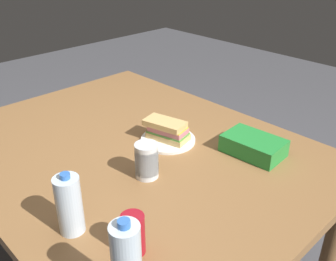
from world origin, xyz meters
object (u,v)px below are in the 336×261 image
object	(u,v)px
plastic_cup_stack	(147,160)
water_bottle_spare	(69,205)
dining_table	(132,164)
soda_can_red	(133,234)
paper_plate	(168,140)
sandwich	(167,130)
chip_bag	(253,146)

from	to	relation	value
plastic_cup_stack	water_bottle_spare	bearing A→B (deg)	99.73
dining_table	plastic_cup_stack	bearing A→B (deg)	156.47
soda_can_red	water_bottle_spare	xyz separation A→B (m)	(0.19, 0.08, 0.03)
dining_table	paper_plate	xyz separation A→B (m)	(-0.07, -0.15, 0.09)
paper_plate	sandwich	bearing A→B (deg)	40.44
paper_plate	water_bottle_spare	size ratio (longest dim) A/B	1.15
dining_table	chip_bag	xyz separation A→B (m)	(-0.37, -0.32, 0.12)
dining_table	sandwich	size ratio (longest dim) A/B	7.82
dining_table	water_bottle_spare	bearing A→B (deg)	121.19
chip_bag	water_bottle_spare	bearing A→B (deg)	77.39
sandwich	plastic_cup_stack	size ratio (longest dim) A/B	1.50
dining_table	soda_can_red	world-z (taller)	soda_can_red
plastic_cup_stack	sandwich	bearing A→B (deg)	-59.35
dining_table	chip_bag	world-z (taller)	chip_bag
soda_can_red	plastic_cup_stack	size ratio (longest dim) A/B	0.93
sandwich	soda_can_red	distance (m)	0.63
dining_table	paper_plate	world-z (taller)	paper_plate
sandwich	chip_bag	bearing A→B (deg)	-150.26
dining_table	chip_bag	size ratio (longest dim) A/B	6.69
dining_table	water_bottle_spare	xyz separation A→B (m)	(-0.26, 0.43, 0.17)
chip_bag	water_bottle_spare	xyz separation A→B (m)	(0.11, 0.75, 0.06)
paper_plate	sandwich	size ratio (longest dim) A/B	1.17
sandwich	plastic_cup_stack	bearing A→B (deg)	120.65
soda_can_red	sandwich	bearing A→B (deg)	-52.11
paper_plate	soda_can_red	size ratio (longest dim) A/B	1.88
chip_bag	water_bottle_spare	distance (m)	0.76
chip_bag	dining_table	bearing A→B (deg)	36.56
soda_can_red	plastic_cup_stack	xyz separation A→B (m)	(0.25, -0.26, 0.00)
dining_table	plastic_cup_stack	size ratio (longest dim) A/B	11.75
sandwich	soda_can_red	world-z (taller)	soda_can_red
paper_plate	sandwich	distance (m)	0.05
plastic_cup_stack	soda_can_red	bearing A→B (deg)	133.22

